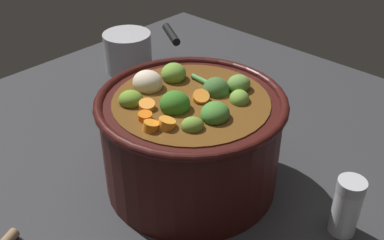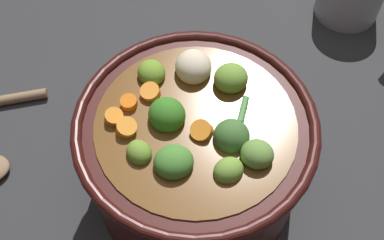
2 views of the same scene
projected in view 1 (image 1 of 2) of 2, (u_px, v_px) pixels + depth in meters
The scene contains 4 objects.
ground_plane at pixel (191, 181), 0.74m from camera, with size 1.10×1.10×0.00m, color #2D2D30.
cooking_pot at pixel (191, 139), 0.69m from camera, with size 0.28×0.28×0.18m.
salt_shaker at pixel (347, 206), 0.62m from camera, with size 0.04×0.04×0.09m.
small_saucepan at pixel (129, 51), 1.05m from camera, with size 0.17×0.15×0.09m.
Camera 1 is at (0.41, 0.39, 0.48)m, focal length 43.05 mm.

